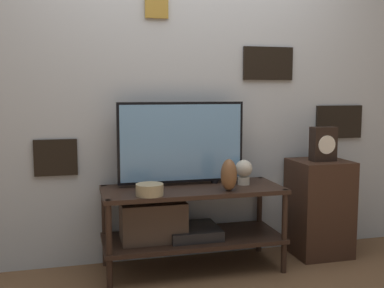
# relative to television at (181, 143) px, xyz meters

# --- Properties ---
(ground_plane) EXTENTS (12.00, 12.00, 0.00)m
(ground_plane) POSITION_rel_television_xyz_m (0.05, -0.40, -0.90)
(ground_plane) COLOR brown
(wall_back) EXTENTS (6.40, 0.08, 2.70)m
(wall_back) POSITION_rel_television_xyz_m (0.06, 0.19, 0.45)
(wall_back) COLOR #B2BCC6
(wall_back) RESTS_ON ground_plane
(media_console) EXTENTS (1.26, 0.50, 0.59)m
(media_console) POSITION_rel_television_xyz_m (-0.06, -0.11, -0.52)
(media_console) COLOR black
(media_console) RESTS_ON ground_plane
(television) EXTENTS (0.91, 0.05, 0.59)m
(television) POSITION_rel_television_xyz_m (0.00, 0.00, 0.00)
(television) COLOR black
(television) RESTS_ON media_console
(vase_urn_stoneware) EXTENTS (0.11, 0.13, 0.22)m
(vase_urn_stoneware) POSITION_rel_television_xyz_m (0.27, -0.26, -0.20)
(vase_urn_stoneware) COLOR brown
(vase_urn_stoneware) RESTS_ON media_console
(vase_wide_bowl) EXTENTS (0.18, 0.18, 0.08)m
(vase_wide_bowl) POSITION_rel_television_xyz_m (-0.27, -0.27, -0.27)
(vase_wide_bowl) COLOR tan
(vase_wide_bowl) RESTS_ON media_console
(decorative_bust) EXTENTS (0.12, 0.12, 0.18)m
(decorative_bust) POSITION_rel_television_xyz_m (0.44, -0.10, -0.20)
(decorative_bust) COLOR beige
(decorative_bust) RESTS_ON media_console
(side_table) EXTENTS (0.42, 0.39, 0.73)m
(side_table) POSITION_rel_television_xyz_m (1.08, -0.06, -0.53)
(side_table) COLOR #382319
(side_table) RESTS_ON ground_plane
(mantel_clock) EXTENTS (0.18, 0.11, 0.26)m
(mantel_clock) POSITION_rel_television_xyz_m (1.08, -0.08, -0.03)
(mantel_clock) COLOR black
(mantel_clock) RESTS_ON side_table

